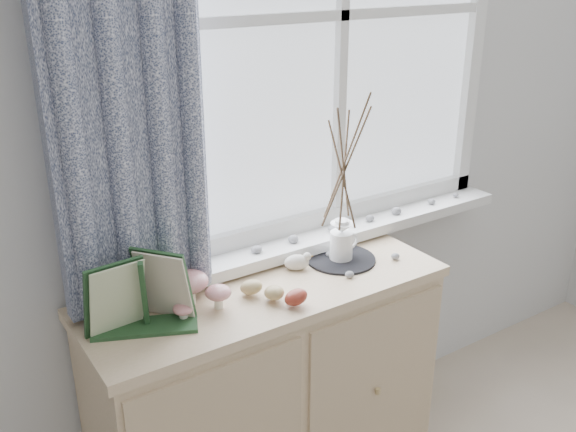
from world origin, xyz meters
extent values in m
cube|color=silver|center=(0.00, 2.00, 1.30)|extent=(4.00, 0.04, 2.60)
cube|color=silver|center=(0.30, 2.00, 1.65)|extent=(1.30, 0.01, 1.40)
cube|color=silver|center=(0.30, 1.92, 0.88)|extent=(1.45, 0.16, 0.04)
cube|color=#091436|center=(-0.52, 1.87, 1.68)|extent=(0.44, 0.06, 1.61)
cube|color=beige|center=(-0.15, 1.75, 0.41)|extent=(1.17, 0.43, 0.81)
cube|color=beige|center=(-0.15, 1.75, 0.83)|extent=(1.20, 0.45, 0.03)
cube|color=beige|center=(0.14, 1.53, 0.41)|extent=(0.55, 0.01, 0.75)
cylinder|color=white|center=(-0.40, 1.79, 0.89)|extent=(0.03, 0.03, 0.07)
ellipsoid|color=#A60508|center=(-0.40, 1.79, 0.93)|extent=(0.12, 0.12, 0.06)
cylinder|color=white|center=(-0.34, 1.72, 0.88)|extent=(0.03, 0.03, 0.05)
ellipsoid|color=#A60508|center=(-0.34, 1.72, 0.90)|extent=(0.08, 0.08, 0.04)
cylinder|color=white|center=(-0.46, 1.71, 0.87)|extent=(0.03, 0.03, 0.04)
ellipsoid|color=#A60508|center=(-0.46, 1.71, 0.89)|extent=(0.06, 0.06, 0.03)
ellipsoid|color=tan|center=(-0.18, 1.66, 0.88)|extent=(0.06, 0.05, 0.07)
ellipsoid|color=tan|center=(-0.22, 1.73, 0.88)|extent=(0.06, 0.05, 0.07)
ellipsoid|color=maroon|center=(-0.14, 1.60, 0.88)|extent=(0.06, 0.05, 0.07)
cylinder|color=black|center=(0.17, 1.78, 0.85)|extent=(0.24, 0.24, 0.01)
cylinder|color=white|center=(0.17, 1.78, 0.91)|extent=(0.08, 0.08, 0.10)
cone|color=white|center=(0.17, 1.78, 0.97)|extent=(0.08, 0.08, 0.04)
cylinder|color=white|center=(0.17, 1.78, 0.99)|extent=(0.05, 0.05, 0.02)
torus|color=white|center=(0.21, 1.78, 0.91)|extent=(0.06, 0.01, 0.06)
ellipsoid|color=gray|center=(0.11, 1.65, 0.86)|extent=(0.03, 0.03, 0.02)
ellipsoid|color=gray|center=(0.15, 1.81, 0.86)|extent=(0.03, 0.03, 0.02)
ellipsoid|color=gray|center=(0.33, 1.67, 0.86)|extent=(0.03, 0.03, 0.02)
ellipsoid|color=gray|center=(0.03, 1.85, 0.86)|extent=(0.03, 0.03, 0.02)
camera|label=1|loc=(-1.10, 0.20, 1.84)|focal=40.00mm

